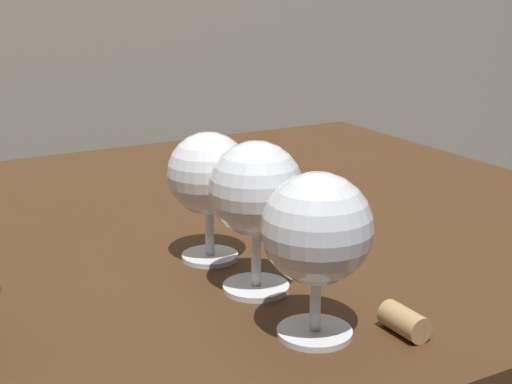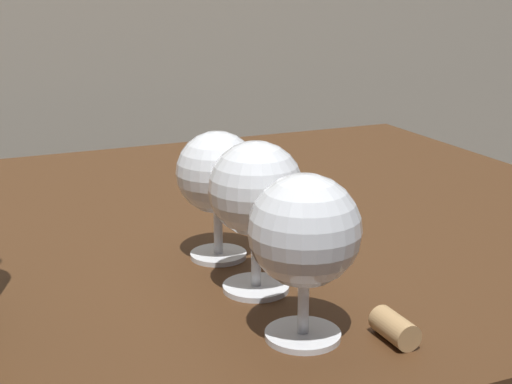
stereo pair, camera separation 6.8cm
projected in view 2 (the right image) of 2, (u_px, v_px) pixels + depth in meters
dining_table at (177, 312)px, 0.90m from camera, size 1.10×0.83×0.74m
wine_glass_pinot at (305, 232)px, 0.59m from camera, size 0.09×0.09×0.13m
wine_glass_white at (256, 192)px, 0.68m from camera, size 0.08×0.08×0.14m
wine_glass_rose at (217, 175)px, 0.76m from camera, size 0.08×0.08×0.13m
cork at (395, 328)px, 0.60m from camera, size 0.02×0.04×0.02m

